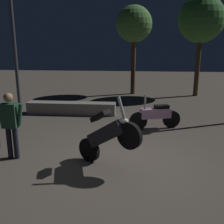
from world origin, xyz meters
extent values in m
plane|color=#4C443D|center=(0.00, 0.00, 0.00)|extent=(40.00, 40.00, 0.00)
cylinder|color=black|center=(-0.74, 0.04, 0.28)|extent=(0.52, 0.39, 0.56)
cylinder|color=black|center=(0.18, -0.56, 0.86)|extent=(0.52, 0.39, 0.56)
cube|color=black|center=(-0.28, -0.26, 0.80)|extent=(0.97, 0.78, 0.76)
cube|color=black|center=(-0.45, -0.15, 1.15)|extent=(0.49, 0.43, 0.32)
cylinder|color=gray|center=(0.02, -0.45, 1.41)|extent=(0.20, 0.16, 0.44)
sphere|color=#F2EABF|center=(0.10, -0.50, 1.14)|extent=(0.12, 0.12, 0.12)
cylinder|color=black|center=(1.46, 2.73, 0.28)|extent=(0.57, 0.25, 0.56)
cylinder|color=black|center=(0.40, 2.44, 0.28)|extent=(0.57, 0.25, 0.56)
cube|color=#C68CB7|center=(0.93, 2.58, 0.51)|extent=(1.00, 0.54, 0.30)
cube|color=black|center=(1.12, 2.64, 0.71)|extent=(0.49, 0.35, 0.10)
cylinder|color=gray|center=(0.59, 2.49, 0.89)|extent=(0.07, 0.07, 0.45)
sphere|color=#F2EABF|center=(0.49, 2.46, 0.56)|extent=(0.12, 0.12, 0.12)
cylinder|color=black|center=(-2.63, 0.05, 0.38)|extent=(0.12, 0.12, 0.76)
cylinder|color=black|center=(-2.47, 0.04, 0.38)|extent=(0.12, 0.12, 0.76)
cube|color=#1E3F2D|center=(-2.55, 0.04, 1.05)|extent=(0.37, 0.26, 0.57)
sphere|color=#9E7251|center=(-2.55, 0.04, 1.47)|extent=(0.21, 0.21, 0.21)
cylinder|color=#1E3F2D|center=(-2.79, 0.05, 1.08)|extent=(0.18, 0.10, 0.52)
cylinder|color=#1E3F2D|center=(-2.31, 0.03, 1.08)|extent=(0.18, 0.10, 0.52)
cylinder|color=#38383D|center=(-4.52, 4.85, 2.61)|extent=(0.14, 0.14, 5.21)
cylinder|color=#4C331E|center=(3.38, 8.24, 1.48)|extent=(0.24, 0.24, 2.96)
sphere|color=#336B2D|center=(3.38, 8.24, 3.74)|extent=(2.23, 2.23, 2.23)
cylinder|color=#4C331E|center=(0.14, 8.49, 1.47)|extent=(0.24, 0.24, 2.93)
sphere|color=#477A38|center=(0.14, 8.49, 3.57)|extent=(1.82, 1.82, 1.82)
cube|color=gray|center=(-2.14, 4.12, 0.23)|extent=(3.37, 0.50, 0.45)
camera|label=1|loc=(0.28, -5.53, 2.66)|focal=42.43mm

